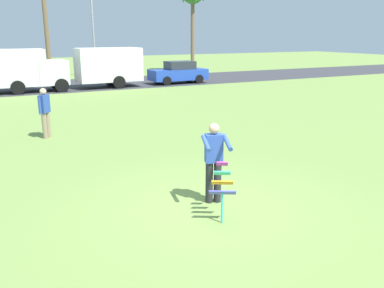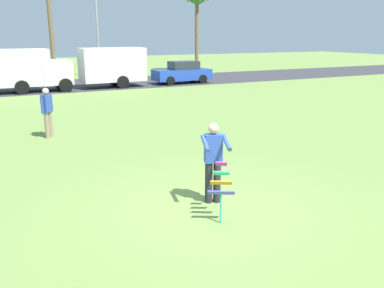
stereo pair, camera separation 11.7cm
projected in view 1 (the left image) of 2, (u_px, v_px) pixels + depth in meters
name	position (u px, v px, depth m)	size (l,w,h in m)	color
ground_plane	(213.00, 207.00, 8.50)	(120.00, 120.00, 0.00)	olive
road_strip	(48.00, 86.00, 28.16)	(120.00, 8.00, 0.01)	#38383D
person_kite_flyer	(214.00, 160.00, 8.51)	(0.68, 0.75, 1.73)	#26262B
kite_held	(222.00, 184.00, 7.78)	(0.63, 0.73, 1.09)	#D83399
parked_truck_white_box	(97.00, 67.00, 26.99)	(6.75, 2.25, 2.62)	silver
parked_car_blue	(179.00, 73.00, 29.79)	(4.24, 1.91, 1.60)	#2347B7
streetlight_pole	(92.00, 28.00, 33.34)	(0.24, 1.65, 7.00)	#9E9EA3
person_walker_near	(45.00, 111.00, 13.96)	(0.42, 0.44, 1.73)	gray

